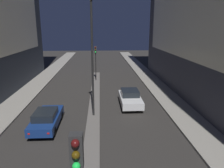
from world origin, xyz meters
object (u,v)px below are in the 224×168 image
(traffic_light_mid, at_px, (96,55))
(car_left_lane, at_px, (47,119))
(street_lamp, at_px, (92,35))
(car_right_lane, at_px, (130,98))

(traffic_light_mid, height_order, car_left_lane, traffic_light_mid)
(street_lamp, xyz_separation_m, car_right_lane, (3.32, 2.40, -5.82))
(car_left_lane, bearing_deg, street_lamp, 29.72)
(traffic_light_mid, distance_m, car_left_lane, 14.69)
(street_lamp, xyz_separation_m, car_left_lane, (-3.32, -1.90, -5.84))
(street_lamp, distance_m, car_right_lane, 7.12)
(street_lamp, bearing_deg, traffic_light_mid, 90.00)
(car_left_lane, xyz_separation_m, car_right_lane, (6.64, 4.29, 0.02))
(traffic_light_mid, xyz_separation_m, street_lamp, (0.00, -12.14, 3.09))
(car_right_lane, bearing_deg, car_left_lane, -147.12)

